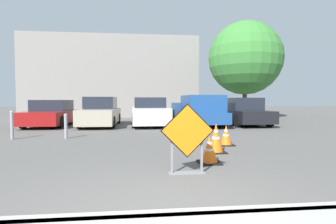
{
  "coord_description": "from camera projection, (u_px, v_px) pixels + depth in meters",
  "views": [
    {
      "loc": [
        -0.24,
        -2.78,
        1.36
      ],
      "look_at": [
        0.92,
        8.13,
        0.87
      ],
      "focal_mm": 28.0,
      "sensor_mm": 36.0,
      "label": 1
    }
  ],
  "objects": [
    {
      "name": "traffic_cone_nearest",
      "position": [
        209.0,
        150.0,
        5.66
      ],
      "size": [
        0.48,
        0.48,
        0.59
      ],
      "color": "black",
      "rests_on": "ground_plane"
    },
    {
      "name": "parked_car_third",
      "position": [
        149.0,
        112.0,
        14.33
      ],
      "size": [
        2.0,
        4.65,
        1.51
      ],
      "rotation": [
        0.0,
        0.0,
        3.17
      ],
      "color": "silver",
      "rests_on": "ground_plane"
    },
    {
      "name": "bollard_second",
      "position": [
        12.0,
        124.0,
        9.1
      ],
      "size": [
        0.12,
        0.12,
        1.01
      ],
      "color": "gray",
      "rests_on": "ground_plane"
    },
    {
      "name": "building_facade_backdrop",
      "position": [
        114.0,
        78.0,
        22.91
      ],
      "size": [
        14.09,
        5.0,
        6.58
      ],
      "color": "gray",
      "rests_on": "ground_plane"
    },
    {
      "name": "parked_car_fourth",
      "position": [
        244.0,
        112.0,
        14.52
      ],
      "size": [
        1.96,
        4.08,
        1.5
      ],
      "rotation": [
        0.0,
        0.0,
        3.16
      ],
      "color": "black",
      "rests_on": "ground_plane"
    },
    {
      "name": "pickup_truck",
      "position": [
        198.0,
        112.0,
        14.21
      ],
      "size": [
        2.3,
        5.34,
        1.62
      ],
      "rotation": [
        0.0,
        0.0,
        3.2
      ],
      "color": "navy",
      "rests_on": "ground_plane"
    },
    {
      "name": "ground_plane",
      "position": [
        145.0,
        128.0,
        12.78
      ],
      "size": [
        96.0,
        96.0,
        0.0
      ],
      "primitive_type": "plane",
      "color": "#565451"
    },
    {
      "name": "road_closed_sign",
      "position": [
        187.0,
        137.0,
        4.81
      ],
      "size": [
        0.99,
        0.2,
        1.3
      ],
      "color": "black",
      "rests_on": "ground_plane"
    },
    {
      "name": "parked_car_nearest",
      "position": [
        52.0,
        114.0,
        14.05
      ],
      "size": [
        2.0,
        4.56,
        1.38
      ],
      "rotation": [
        0.0,
        0.0,
        3.12
      ],
      "color": "maroon",
      "rests_on": "ground_plane"
    },
    {
      "name": "traffic_cone_second",
      "position": [
        216.0,
        138.0,
        6.81
      ],
      "size": [
        0.5,
        0.5,
        0.77
      ],
      "color": "black",
      "rests_on": "ground_plane"
    },
    {
      "name": "bollard_nearest",
      "position": [
        66.0,
        125.0,
        9.3
      ],
      "size": [
        0.12,
        0.12,
        0.89
      ],
      "color": "gray",
      "rests_on": "ground_plane"
    },
    {
      "name": "traffic_cone_third",
      "position": [
        226.0,
        136.0,
        7.92
      ],
      "size": [
        0.47,
        0.47,
        0.61
      ],
      "color": "black",
      "rests_on": "ground_plane"
    },
    {
      "name": "street_tree_behind_lot",
      "position": [
        245.0,
        58.0,
        19.68
      ],
      "size": [
        5.47,
        5.47,
        7.27
      ],
      "color": "#513823",
      "rests_on": "ground_plane"
    },
    {
      "name": "parked_car_second",
      "position": [
        101.0,
        113.0,
        14.05
      ],
      "size": [
        1.82,
        4.59,
        1.54
      ],
      "rotation": [
        0.0,
        0.0,
        3.13
      ],
      "color": "#A39984",
      "rests_on": "ground_plane"
    },
    {
      "name": "curb_lip",
      "position": [
        163.0,
        219.0,
        2.84
      ],
      "size": [
        21.81,
        0.2,
        0.14
      ],
      "color": "#999993",
      "rests_on": "ground_plane"
    }
  ]
}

